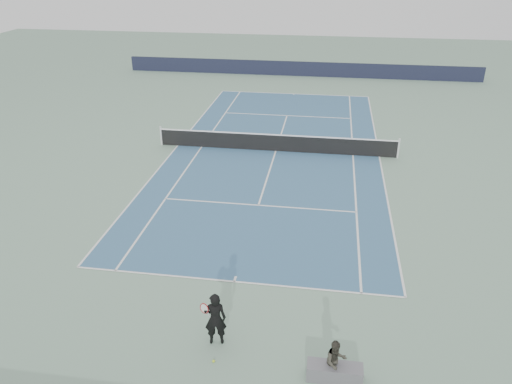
# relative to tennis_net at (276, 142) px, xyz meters

# --- Properties ---
(ground) EXTENTS (80.00, 80.00, 0.00)m
(ground) POSITION_rel_tennis_net_xyz_m (0.00, 0.00, -0.50)
(ground) COLOR gray
(court_surface) EXTENTS (10.97, 23.77, 0.01)m
(court_surface) POSITION_rel_tennis_net_xyz_m (0.00, 0.00, -0.50)
(court_surface) COLOR #375F82
(court_surface) RESTS_ON ground
(tennis_net) EXTENTS (12.90, 0.10, 1.07)m
(tennis_net) POSITION_rel_tennis_net_xyz_m (0.00, 0.00, 0.00)
(tennis_net) COLOR silver
(tennis_net) RESTS_ON ground
(windscreen_far) EXTENTS (30.00, 0.25, 1.20)m
(windscreen_far) POSITION_rel_tennis_net_xyz_m (0.00, 17.88, 0.10)
(windscreen_far) COLOR black
(windscreen_far) RESTS_ON ground
(tennis_player) EXTENTS (0.80, 0.56, 1.64)m
(tennis_player) POSITION_rel_tennis_net_xyz_m (0.03, -14.69, 0.32)
(tennis_player) COLOR black
(tennis_player) RESTS_ON ground
(tennis_ball) EXTENTS (0.07, 0.07, 0.07)m
(tennis_ball) POSITION_rel_tennis_net_xyz_m (0.13, -15.44, -0.47)
(tennis_ball) COLOR #C3E02D
(tennis_ball) RESTS_ON ground
(spectator_bench) EXTENTS (1.47, 1.00, 1.21)m
(spectator_bench) POSITION_rel_tennis_net_xyz_m (3.29, -15.53, -0.08)
(spectator_bench) COLOR slate
(spectator_bench) RESTS_ON ground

